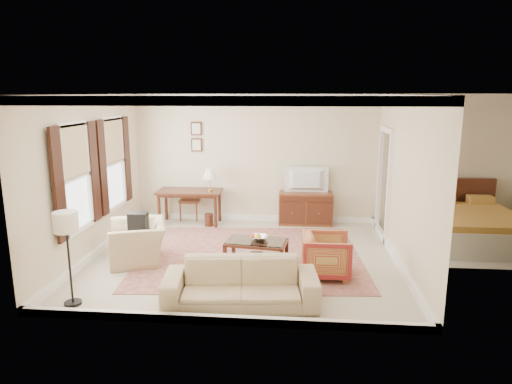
# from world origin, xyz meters

# --- Properties ---
(room_shell) EXTENTS (5.51, 5.01, 2.91)m
(room_shell) POSITION_xyz_m (0.00, 0.00, 2.47)
(room_shell) COLOR beige
(room_shell) RESTS_ON ground
(annex_bedroom) EXTENTS (3.00, 2.70, 2.90)m
(annex_bedroom) POSITION_xyz_m (4.49, 1.15, 0.34)
(annex_bedroom) COLOR beige
(annex_bedroom) RESTS_ON ground
(window_front) EXTENTS (0.12, 1.56, 1.80)m
(window_front) POSITION_xyz_m (-2.70, -0.70, 1.55)
(window_front) COLOR #CCB284
(window_front) RESTS_ON room_shell
(window_rear) EXTENTS (0.12, 1.56, 1.80)m
(window_rear) POSITION_xyz_m (-2.70, 0.90, 1.55)
(window_rear) COLOR #CCB284
(window_rear) RESTS_ON room_shell
(doorway) EXTENTS (0.10, 1.12, 2.25)m
(doorway) POSITION_xyz_m (2.71, 1.50, 1.08)
(doorway) COLOR white
(doorway) RESTS_ON room_shell
(rug) EXTENTS (4.20, 3.67, 0.01)m
(rug) POSITION_xyz_m (0.11, 0.10, 0.01)
(rug) COLOR maroon
(rug) RESTS_ON room_shell
(writing_desk) EXTENTS (1.42, 0.71, 0.78)m
(writing_desk) POSITION_xyz_m (-1.46, 2.04, 0.67)
(writing_desk) COLOR #401D12
(writing_desk) RESTS_ON room_shell
(desk_chair) EXTENTS (0.50, 0.50, 1.05)m
(desk_chair) POSITION_xyz_m (-1.53, 2.39, 0.53)
(desk_chair) COLOR brown
(desk_chair) RESTS_ON room_shell
(desk_lamp) EXTENTS (0.32, 0.32, 0.50)m
(desk_lamp) POSITION_xyz_m (-0.98, 2.04, 1.03)
(desk_lamp) COLOR silver
(desk_lamp) RESTS_ON writing_desk
(framed_prints) EXTENTS (0.25, 0.04, 0.68)m
(framed_prints) POSITION_xyz_m (-1.36, 2.47, 1.94)
(framed_prints) COLOR #401D12
(framed_prints) RESTS_ON room_shell
(sideboard) EXTENTS (1.20, 0.46, 0.74)m
(sideboard) POSITION_xyz_m (1.15, 2.24, 0.37)
(sideboard) COLOR brown
(sideboard) RESTS_ON room_shell
(tv) EXTENTS (0.94, 0.54, 0.12)m
(tv) POSITION_xyz_m (1.15, 2.22, 1.20)
(tv) COLOR black
(tv) RESTS_ON sideboard
(coffee_table) EXTENTS (1.10, 0.74, 0.44)m
(coffee_table) POSITION_xyz_m (0.26, -0.33, 0.33)
(coffee_table) COLOR #401D12
(coffee_table) RESTS_ON room_shell
(fruit_bowl) EXTENTS (0.42, 0.42, 0.10)m
(fruit_bowl) POSITION_xyz_m (0.31, -0.31, 0.49)
(fruit_bowl) COLOR silver
(fruit_bowl) RESTS_ON coffee_table
(book_a) EXTENTS (0.28, 0.04, 0.38)m
(book_a) POSITION_xyz_m (0.15, -0.31, 0.17)
(book_a) COLOR brown
(book_a) RESTS_ON coffee_table
(book_b) EXTENTS (0.26, 0.16, 0.38)m
(book_b) POSITION_xyz_m (0.45, -0.41, 0.17)
(book_b) COLOR brown
(book_b) RESTS_ON coffee_table
(striped_armchair) EXTENTS (0.71, 0.75, 0.77)m
(striped_armchair) POSITION_xyz_m (1.43, -0.75, 0.39)
(striped_armchair) COLOR maroon
(striped_armchair) RESTS_ON room_shell
(club_armchair) EXTENTS (1.01, 1.24, 0.94)m
(club_armchair) POSITION_xyz_m (-1.83, -0.34, 0.47)
(club_armchair) COLOR tan
(club_armchair) RESTS_ON room_shell
(backpack) EXTENTS (0.28, 0.36, 0.40)m
(backpack) POSITION_xyz_m (-1.81, -0.33, 0.72)
(backpack) COLOR black
(backpack) RESTS_ON club_armchair
(sofa) EXTENTS (2.20, 0.84, 0.84)m
(sofa) POSITION_xyz_m (0.18, -1.87, 0.42)
(sofa) COLOR tan
(sofa) RESTS_ON room_shell
(floor_lamp) EXTENTS (0.33, 0.33, 1.35)m
(floor_lamp) POSITION_xyz_m (-2.18, -2.09, 1.11)
(floor_lamp) COLOR black
(floor_lamp) RESTS_ON room_shell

